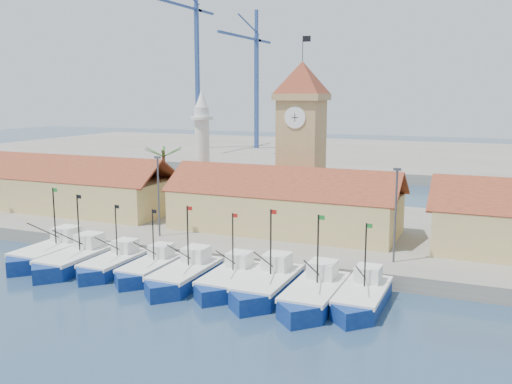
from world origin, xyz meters
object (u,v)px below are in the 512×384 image
at_px(boat_4, 184,277).
at_px(minaret, 202,149).
at_px(clock_tower, 301,137).
at_px(boat_0, 50,254).

xyz_separation_m(boat_4, minaret, (-11.73, 25.83, 8.94)).
bearing_deg(boat_4, minaret, 114.42).
xyz_separation_m(clock_tower, minaret, (-15.00, 2.00, -2.23)).
relative_size(boat_0, minaret, 0.66).
bearing_deg(clock_tower, boat_0, -130.88).
relative_size(clock_tower, minaret, 1.39).
bearing_deg(boat_0, minaret, 79.12).
bearing_deg(boat_4, clock_tower, 82.18).
height_order(boat_0, boat_4, boat_0).
relative_size(boat_4, minaret, 0.62).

